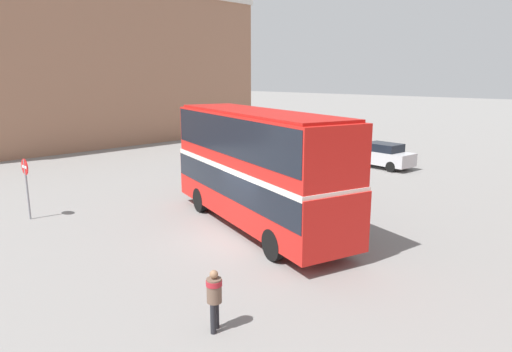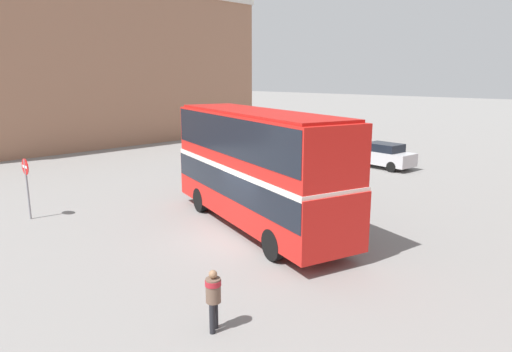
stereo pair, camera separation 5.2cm
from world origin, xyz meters
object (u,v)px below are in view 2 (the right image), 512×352
Objects in this scene: pedestrian_foreground at (213,294)px; no_entry_sign at (26,178)px; double_decker_bus at (256,162)px; parked_car_kerb_near at (382,155)px; parked_car_kerb_far at (228,158)px.

pedestrian_foreground is 12.27m from no_entry_sign.
double_decker_bus is 4.03× the size of no_entry_sign.
double_decker_bus is at bearing 105.68° from parked_car_kerb_near.
double_decker_bus is at bearing -84.61° from pedestrian_foreground.
pedestrian_foreground is 19.03m from parked_car_kerb_far.
parked_car_kerb_near is 0.98× the size of parked_car_kerb_far.
parked_car_kerb_near is at bearing 116.70° from double_decker_bus.
pedestrian_foreground is 21.93m from parked_car_kerb_near.
parked_car_kerb_near is (-2.56, 14.51, -1.84)m from double_decker_bus.
no_entry_sign is (-7.57, -6.00, -0.89)m from double_decker_bus.
double_decker_bus reaches higher than no_entry_sign.
parked_car_kerb_far is (-9.23, 6.79, -1.89)m from double_decker_bus.
double_decker_bus is 2.33× the size of parked_car_kerb_far.
no_entry_sign reaches higher than pedestrian_foreground.
parked_car_kerb_far is (-13.91, 12.98, -0.17)m from pedestrian_foreground.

